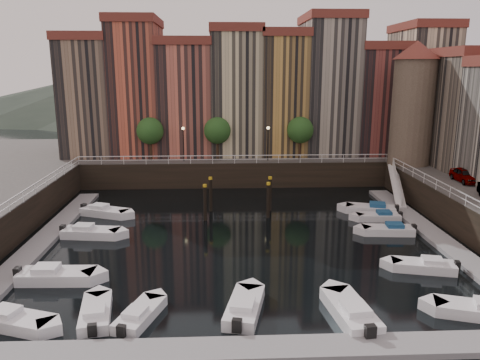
{
  "coord_description": "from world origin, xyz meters",
  "views": [
    {
      "loc": [
        -1.75,
        -37.63,
        13.8
      ],
      "look_at": [
        0.09,
        4.0,
        3.87
      ],
      "focal_mm": 35.0,
      "sensor_mm": 36.0,
      "label": 1
    }
  ],
  "objects_px": {
    "corner_tower": "(413,102)",
    "boat_left_1": "(55,276)",
    "gangway": "(397,183)",
    "boat_left_2": "(90,232)",
    "boat_left_0": "(13,320)",
    "mooring_pilings": "(239,198)",
    "car_a": "(465,176)"
  },
  "relations": [
    {
      "from": "corner_tower",
      "to": "boat_left_1",
      "type": "xyz_separation_m",
      "value": [
        -32.77,
        -22.89,
        -9.79
      ]
    },
    {
      "from": "gangway",
      "to": "boat_left_2",
      "type": "bearing_deg",
      "value": -161.66
    },
    {
      "from": "gangway",
      "to": "boat_left_1",
      "type": "relative_size",
      "value": 1.57
    },
    {
      "from": "corner_tower",
      "to": "boat_left_0",
      "type": "distance_m",
      "value": 44.79
    },
    {
      "from": "corner_tower",
      "to": "boat_left_1",
      "type": "distance_m",
      "value": 41.15
    },
    {
      "from": "corner_tower",
      "to": "boat_left_0",
      "type": "bearing_deg",
      "value": -139.36
    },
    {
      "from": "mooring_pilings",
      "to": "boat_left_2",
      "type": "height_order",
      "value": "mooring_pilings"
    },
    {
      "from": "gangway",
      "to": "mooring_pilings",
      "type": "relative_size",
      "value": 1.24
    },
    {
      "from": "boat_left_0",
      "to": "corner_tower",
      "type": "bearing_deg",
      "value": 60.19
    },
    {
      "from": "mooring_pilings",
      "to": "boat_left_0",
      "type": "distance_m",
      "value": 23.68
    },
    {
      "from": "mooring_pilings",
      "to": "boat_left_1",
      "type": "relative_size",
      "value": 1.27
    },
    {
      "from": "boat_left_1",
      "to": "corner_tower",
      "type": "bearing_deg",
      "value": 36.67
    },
    {
      "from": "boat_left_0",
      "to": "boat_left_1",
      "type": "height_order",
      "value": "boat_left_1"
    },
    {
      "from": "boat_left_1",
      "to": "car_a",
      "type": "height_order",
      "value": "car_a"
    },
    {
      "from": "boat_left_0",
      "to": "car_a",
      "type": "xyz_separation_m",
      "value": [
        35.13,
        19.4,
        3.32
      ]
    },
    {
      "from": "corner_tower",
      "to": "boat_left_0",
      "type": "relative_size",
      "value": 2.87
    },
    {
      "from": "corner_tower",
      "to": "boat_left_1",
      "type": "relative_size",
      "value": 2.61
    },
    {
      "from": "mooring_pilings",
      "to": "boat_left_0",
      "type": "relative_size",
      "value": 1.39
    },
    {
      "from": "boat_left_2",
      "to": "boat_left_1",
      "type": "bearing_deg",
      "value": -82.74
    },
    {
      "from": "gangway",
      "to": "boat_left_0",
      "type": "height_order",
      "value": "gangway"
    },
    {
      "from": "boat_left_0",
      "to": "boat_left_2",
      "type": "height_order",
      "value": "boat_left_2"
    },
    {
      "from": "mooring_pilings",
      "to": "car_a",
      "type": "distance_m",
      "value": 22.03
    },
    {
      "from": "gangway",
      "to": "mooring_pilings",
      "type": "xyz_separation_m",
      "value": [
        -17.06,
        -4.35,
        -0.27
      ]
    },
    {
      "from": "mooring_pilings",
      "to": "boat_left_0",
      "type": "height_order",
      "value": "mooring_pilings"
    },
    {
      "from": "corner_tower",
      "to": "boat_left_2",
      "type": "relative_size",
      "value": 2.7
    },
    {
      "from": "boat_left_0",
      "to": "gangway",
      "type": "bearing_deg",
      "value": 57.92
    },
    {
      "from": "corner_tower",
      "to": "boat_left_2",
      "type": "height_order",
      "value": "corner_tower"
    },
    {
      "from": "corner_tower",
      "to": "mooring_pilings",
      "type": "bearing_deg",
      "value": -156.09
    },
    {
      "from": "boat_left_0",
      "to": "car_a",
      "type": "distance_m",
      "value": 40.27
    },
    {
      "from": "boat_left_2",
      "to": "boat_left_0",
      "type": "bearing_deg",
      "value": -84.27
    },
    {
      "from": "mooring_pilings",
      "to": "boat_left_2",
      "type": "relative_size",
      "value": 1.31
    },
    {
      "from": "mooring_pilings",
      "to": "boat_left_1",
      "type": "xyz_separation_m",
      "value": [
        -12.81,
        -14.04,
        -1.24
      ]
    }
  ]
}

